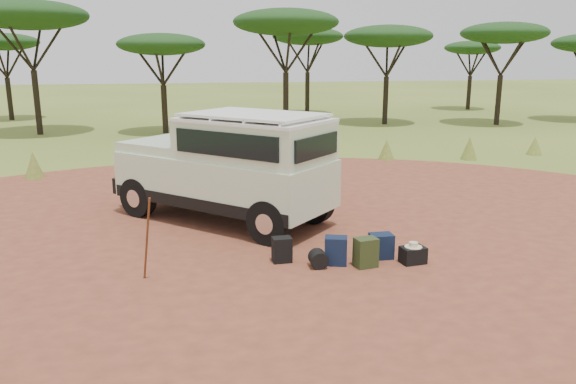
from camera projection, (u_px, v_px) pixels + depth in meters
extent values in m
plane|color=#5D7027|center=(269.00, 254.00, 10.90)|extent=(140.00, 140.00, 0.00)
cylinder|color=brown|center=(269.00, 254.00, 10.90)|extent=(23.00, 23.00, 0.01)
cone|color=#5D7027|center=(34.00, 165.00, 17.50)|extent=(0.60, 0.60, 0.85)
cone|color=#5D7027|center=(135.00, 159.00, 18.97)|extent=(0.60, 0.60, 0.70)
cone|color=#5D7027|center=(224.00, 155.00, 19.16)|extent=(0.60, 0.60, 0.90)
cone|color=#5D7027|center=(312.00, 155.00, 19.39)|extent=(0.60, 0.60, 0.80)
cone|color=#5D7027|center=(386.00, 150.00, 20.66)|extent=(0.60, 0.60, 0.75)
cone|color=#5D7027|center=(469.00, 148.00, 20.67)|extent=(0.60, 0.60, 0.85)
cone|color=#5D7027|center=(535.00, 146.00, 21.67)|extent=(0.60, 0.60, 0.70)
cylinder|color=black|center=(37.00, 103.00, 27.01)|extent=(0.28, 0.28, 3.06)
ellipsoid|color=#143714|center=(28.00, 15.00, 26.05)|extent=(5.50, 5.50, 1.38)
cylinder|color=black|center=(165.00, 109.00, 27.53)|extent=(0.28, 0.28, 2.34)
ellipsoid|color=#143714|center=(161.00, 44.00, 26.79)|extent=(4.20, 4.20, 1.05)
cylinder|color=black|center=(286.00, 102.00, 28.27)|extent=(0.28, 0.28, 2.93)
ellipsoid|color=#143714|center=(286.00, 22.00, 27.35)|extent=(5.20, 5.20, 1.30)
cylinder|color=black|center=(385.00, 101.00, 31.12)|extent=(0.28, 0.28, 2.61)
ellipsoid|color=#143714|center=(388.00, 36.00, 30.30)|extent=(4.80, 4.80, 1.20)
cylinder|color=black|center=(498.00, 100.00, 30.88)|extent=(0.28, 0.28, 2.70)
ellipsoid|color=#143714|center=(504.00, 33.00, 30.03)|extent=(4.60, 4.60, 1.15)
cylinder|color=black|center=(10.00, 99.00, 33.14)|extent=(0.28, 0.28, 2.48)
ellipsoid|color=#143714|center=(3.00, 42.00, 32.36)|extent=(4.00, 4.00, 1.00)
cylinder|color=black|center=(307.00, 93.00, 36.22)|extent=(0.28, 0.28, 2.70)
ellipsoid|color=#143714|center=(308.00, 36.00, 35.37)|extent=(4.50, 4.50, 1.12)
cylinder|color=black|center=(469.00, 93.00, 39.60)|extent=(0.28, 0.28, 2.34)
ellipsoid|color=#143714|center=(472.00, 48.00, 38.87)|extent=(3.80, 3.80, 0.95)
cube|color=beige|center=(224.00, 178.00, 12.95)|extent=(5.01, 5.00, 1.06)
cube|color=black|center=(224.00, 195.00, 13.05)|extent=(4.97, 4.96, 0.27)
cube|color=beige|center=(254.00, 140.00, 12.25)|extent=(3.60, 3.60, 0.84)
cube|color=white|center=(254.00, 120.00, 12.15)|extent=(3.63, 3.63, 0.07)
cube|color=white|center=(254.00, 115.00, 12.12)|extent=(3.37, 3.37, 0.06)
cube|color=beige|center=(172.00, 145.00, 13.64)|extent=(2.68, 2.68, 0.22)
cube|color=black|center=(201.00, 133.00, 13.06)|extent=(1.33, 1.33, 0.59)
cube|color=black|center=(225.00, 145.00, 11.42)|extent=(1.91, 1.90, 0.50)
cube|color=black|center=(280.00, 133.00, 13.07)|extent=(1.91, 1.90, 0.50)
cube|color=black|center=(317.00, 147.00, 11.42)|extent=(1.20, 1.21, 0.46)
cube|color=black|center=(146.00, 179.00, 14.40)|extent=(1.54, 1.54, 0.38)
cylinder|color=black|center=(140.00, 144.00, 14.26)|extent=(1.07, 1.08, 0.08)
cylinder|color=black|center=(142.00, 167.00, 14.40)|extent=(1.07, 1.08, 0.08)
cylinder|color=silver|center=(131.00, 154.00, 14.07)|extent=(0.23, 0.23, 0.25)
cylinder|color=silver|center=(149.00, 151.00, 14.57)|extent=(0.23, 0.23, 0.25)
cube|color=white|center=(143.00, 173.00, 14.41)|extent=(0.36, 0.36, 0.13)
cylinder|color=black|center=(231.00, 134.00, 13.83)|extent=(0.13, 0.13, 0.92)
cylinder|color=black|center=(138.00, 197.00, 13.35)|extent=(0.88, 0.88, 0.94)
cylinder|color=black|center=(190.00, 183.00, 14.82)|extent=(0.88, 0.88, 0.94)
cylinder|color=black|center=(269.00, 222.00, 11.35)|extent=(0.88, 0.88, 0.94)
cylinder|color=black|center=(314.00, 203.00, 12.81)|extent=(0.88, 0.88, 0.94)
cylinder|color=#652D18|center=(147.00, 239.00, 9.40)|extent=(0.23, 0.35, 1.51)
cube|color=black|center=(282.00, 250.00, 10.42)|extent=(0.36, 0.27, 0.48)
cube|color=#121F39|center=(336.00, 251.00, 10.29)|extent=(0.47, 0.40, 0.53)
cube|color=#2D3A1B|center=(366.00, 253.00, 10.17)|extent=(0.44, 0.35, 0.55)
cube|color=#121F39|center=(381.00, 246.00, 10.63)|extent=(0.43, 0.33, 0.48)
cube|color=black|center=(413.00, 255.00, 10.38)|extent=(0.48, 0.37, 0.32)
cylinder|color=black|center=(318.00, 259.00, 10.18)|extent=(0.33, 0.33, 0.32)
cylinder|color=beige|center=(413.00, 247.00, 10.34)|extent=(0.32, 0.32, 0.01)
cylinder|color=beige|center=(413.00, 244.00, 10.33)|extent=(0.16, 0.16, 0.08)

